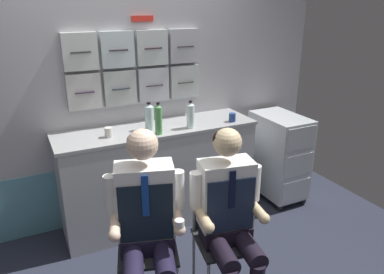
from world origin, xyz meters
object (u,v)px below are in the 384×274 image
service_trolley (279,155)px  folding_chair_center (221,223)px  crew_member_center (230,213)px  folding_chair_left (147,232)px  crew_member_left (146,219)px  paper_cup_blue (108,132)px  water_bottle_blue_cap (149,117)px

service_trolley → folding_chair_center: (-1.26, -0.92, 0.04)m
folding_chair_center → crew_member_center: 0.24m
folding_chair_left → folding_chair_center: same height
crew_member_left → paper_cup_blue: 1.04m
service_trolley → water_bottle_blue_cap: water_bottle_blue_cap is taller
folding_chair_center → crew_member_center: (-0.03, -0.16, 0.18)m
crew_member_center → paper_cup_blue: (-0.51, 1.15, 0.29)m
paper_cup_blue → water_bottle_blue_cap: bearing=5.4°
service_trolley → folding_chair_left: 1.94m
paper_cup_blue → folding_chair_left: bearing=-88.7°
crew_member_left → crew_member_center: (0.54, -0.15, -0.02)m
folding_chair_left → crew_member_left: (-0.05, -0.15, 0.20)m
folding_chair_left → water_bottle_blue_cap: size_ratio=3.40×
service_trolley → crew_member_center: size_ratio=0.72×
folding_chair_left → water_bottle_blue_cap: bearing=67.7°
water_bottle_blue_cap → crew_member_left: bearing=-111.5°
folding_chair_left → crew_member_center: size_ratio=0.67×
crew_member_left → water_bottle_blue_cap: bearing=68.5°
service_trolley → water_bottle_blue_cap: bearing=175.5°
paper_cup_blue → crew_member_center: bearing=-66.0°
folding_chair_center → water_bottle_blue_cap: size_ratio=3.40×
service_trolley → water_bottle_blue_cap: (-1.41, 0.11, 0.59)m
folding_chair_left → crew_member_center: 0.60m
folding_chair_center → paper_cup_blue: (-0.54, 0.99, 0.48)m
crew_member_center → water_bottle_blue_cap: bearing=96.1°
service_trolley → paper_cup_blue: paper_cup_blue is taller
crew_member_left → water_bottle_blue_cap: 1.17m
folding_chair_center → folding_chair_left: bearing=164.8°
crew_member_center → crew_member_left: bearing=164.7°
service_trolley → crew_member_center: bearing=-140.1°
crew_member_left → folding_chair_center: (0.57, 0.01, -0.20)m
water_bottle_blue_cap → paper_cup_blue: (-0.38, -0.04, -0.08)m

